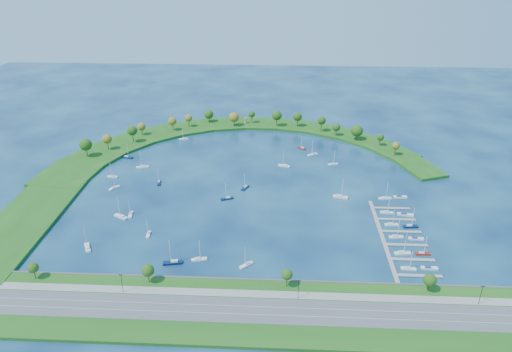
{
  "coord_description": "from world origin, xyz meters",
  "views": [
    {
      "loc": [
        19.63,
        -285.13,
        145.89
      ],
      "look_at": [
        5.0,
        5.0,
        4.0
      ],
      "focal_mm": 33.51,
      "sensor_mm": 36.0,
      "label": 1
    }
  ],
  "objects_px": {
    "moored_boat_9": "(313,154)",
    "docked_boat_1": "(429,268)",
    "harbor_tower": "(246,120)",
    "docked_boat_4": "(396,236)",
    "moored_boat_7": "(114,187)",
    "docked_boat_3": "(423,253)",
    "moored_boat_6": "(184,139)",
    "docked_boat_11": "(400,197)",
    "docked_boat_2": "(402,253)",
    "docked_boat_5": "(416,239)",
    "moored_boat_1": "(246,264)",
    "moored_boat_11": "(143,167)",
    "moored_boat_13": "(149,234)",
    "docked_boat_10": "(385,198)",
    "moored_boat_5": "(87,247)",
    "moored_boat_15": "(302,148)",
    "moored_boat_2": "(128,157)",
    "docked_boat_6": "(391,224)",
    "moored_boat_4": "(121,216)",
    "moored_boat_17": "(131,214)",
    "moored_boat_12": "(113,176)",
    "moored_boat_3": "(159,182)",
    "moored_boat_10": "(227,198)",
    "docked_boat_7": "(410,226)",
    "moored_boat_0": "(284,165)",
    "moored_boat_14": "(173,262)",
    "moored_boat_18": "(245,187)",
    "dock_system": "(396,238)",
    "docked_boat_9": "(405,214)",
    "moored_boat_8": "(340,196)",
    "docked_boat_8": "(387,212)",
    "moored_boat_19": "(199,259)",
    "moored_boat_16": "(333,164)"
  },
  "relations": [
    {
      "from": "dock_system",
      "to": "docked_boat_10",
      "type": "bearing_deg",
      "value": 86.66
    },
    {
      "from": "moored_boat_2",
      "to": "docked_boat_1",
      "type": "height_order",
      "value": "moored_boat_2"
    },
    {
      "from": "moored_boat_6",
      "to": "docked_boat_1",
      "type": "height_order",
      "value": "moored_boat_6"
    },
    {
      "from": "docked_boat_4",
      "to": "docked_boat_9",
      "type": "relative_size",
      "value": 1.2
    },
    {
      "from": "moored_boat_9",
      "to": "docked_boat_1",
      "type": "relative_size",
      "value": 1.48
    },
    {
      "from": "moored_boat_1",
      "to": "moored_boat_11",
      "type": "bearing_deg",
      "value": -96.47
    },
    {
      "from": "moored_boat_4",
      "to": "moored_boat_18",
      "type": "xyz_separation_m",
      "value": [
        70.71,
        41.02,
        -0.06
      ]
    },
    {
      "from": "docked_boat_7",
      "to": "docked_boat_8",
      "type": "height_order",
      "value": "docked_boat_7"
    },
    {
      "from": "docked_boat_5",
      "to": "docked_boat_8",
      "type": "distance_m",
      "value": 29.67
    },
    {
      "from": "moored_boat_7",
      "to": "docked_boat_3",
      "type": "distance_m",
      "value": 195.19
    },
    {
      "from": "moored_boat_7",
      "to": "docked_boat_1",
      "type": "height_order",
      "value": "moored_boat_7"
    },
    {
      "from": "docked_boat_6",
      "to": "docked_boat_3",
      "type": "bearing_deg",
      "value": -74.15
    },
    {
      "from": "moored_boat_15",
      "to": "moored_boat_18",
      "type": "distance_m",
      "value": 80.49
    },
    {
      "from": "moored_boat_6",
      "to": "moored_boat_16",
      "type": "distance_m",
      "value": 126.15
    },
    {
      "from": "moored_boat_15",
      "to": "docked_boat_3",
      "type": "xyz_separation_m",
      "value": [
        57.85,
        -139.76,
        0.01
      ]
    },
    {
      "from": "moored_boat_17",
      "to": "moored_boat_11",
      "type": "bearing_deg",
      "value": -177.33
    },
    {
      "from": "moored_boat_2",
      "to": "docked_boat_5",
      "type": "distance_m",
      "value": 215.03
    },
    {
      "from": "moored_boat_4",
      "to": "docked_boat_7",
      "type": "xyz_separation_m",
      "value": [
        168.3,
        -2.2,
        -0.03
      ]
    },
    {
      "from": "moored_boat_13",
      "to": "docked_boat_10",
      "type": "bearing_deg",
      "value": 106.04
    },
    {
      "from": "moored_boat_0",
      "to": "moored_boat_14",
      "type": "xyz_separation_m",
      "value": [
        -56.55,
        -119.9,
        0.06
      ]
    },
    {
      "from": "moored_boat_4",
      "to": "moored_boat_13",
      "type": "relative_size",
      "value": 1.35
    },
    {
      "from": "moored_boat_7",
      "to": "docked_boat_5",
      "type": "xyz_separation_m",
      "value": [
        183.98,
        -51.01,
        -0.27
      ]
    },
    {
      "from": "moored_boat_1",
      "to": "docked_boat_4",
      "type": "xyz_separation_m",
      "value": [
        80.59,
        29.54,
        0.0
      ]
    },
    {
      "from": "moored_boat_2",
      "to": "moored_boat_13",
      "type": "bearing_deg",
      "value": -53.77
    },
    {
      "from": "docked_boat_1",
      "to": "moored_boat_6",
      "type": "bearing_deg",
      "value": 134.09
    },
    {
      "from": "harbor_tower",
      "to": "docked_boat_7",
      "type": "relative_size",
      "value": 0.38
    },
    {
      "from": "moored_boat_15",
      "to": "docked_boat_4",
      "type": "relative_size",
      "value": 0.92
    },
    {
      "from": "moored_boat_2",
      "to": "dock_system",
      "type": "bearing_deg",
      "value": -15.31
    },
    {
      "from": "moored_boat_11",
      "to": "moored_boat_15",
      "type": "height_order",
      "value": "moored_boat_11"
    },
    {
      "from": "moored_boat_3",
      "to": "moored_boat_10",
      "type": "xyz_separation_m",
      "value": [
        48.33,
        -19.96,
        0.02
      ]
    },
    {
      "from": "moored_boat_1",
      "to": "moored_boat_18",
      "type": "relative_size",
      "value": 1.01
    },
    {
      "from": "harbor_tower",
      "to": "docked_boat_4",
      "type": "relative_size",
      "value": 0.41
    },
    {
      "from": "moored_boat_14",
      "to": "docked_boat_3",
      "type": "xyz_separation_m",
      "value": [
        128.35,
        14.38,
        -0.1
      ]
    },
    {
      "from": "moored_boat_4",
      "to": "moored_boat_9",
      "type": "bearing_deg",
      "value": -111.73
    },
    {
      "from": "docked_boat_1",
      "to": "docked_boat_2",
      "type": "height_order",
      "value": "docked_boat_2"
    },
    {
      "from": "moored_boat_4",
      "to": "moored_boat_13",
      "type": "bearing_deg",
      "value": 168.48
    },
    {
      "from": "docked_boat_2",
      "to": "docked_boat_5",
      "type": "xyz_separation_m",
      "value": [
        10.47,
        14.24,
        -0.31
      ]
    },
    {
      "from": "moored_boat_6",
      "to": "docked_boat_11",
      "type": "relative_size",
      "value": 1.28
    },
    {
      "from": "moored_boat_12",
      "to": "moored_boat_4",
      "type": "bearing_deg",
      "value": 117.09
    },
    {
      "from": "dock_system",
      "to": "moored_boat_14",
      "type": "xyz_separation_m",
      "value": [
        -117.61,
        -28.98,
        0.63
      ]
    },
    {
      "from": "harbor_tower",
      "to": "docked_boat_1",
      "type": "bearing_deg",
      "value": -62.62
    },
    {
      "from": "docked_boat_1",
      "to": "moored_boat_19",
      "type": "bearing_deg",
      "value": -179.52
    },
    {
      "from": "moored_boat_7",
      "to": "moored_boat_8",
      "type": "bearing_deg",
      "value": -53.9
    },
    {
      "from": "moored_boat_5",
      "to": "moored_boat_6",
      "type": "distance_m",
      "value": 159.19
    },
    {
      "from": "moored_boat_5",
      "to": "moored_boat_17",
      "type": "distance_m",
      "value": 37.46
    },
    {
      "from": "moored_boat_5",
      "to": "moored_boat_15",
      "type": "xyz_separation_m",
      "value": [
        118.49,
        143.38,
        -0.07
      ]
    },
    {
      "from": "moored_boat_8",
      "to": "docked_boat_3",
      "type": "relative_size",
      "value": 1.24
    },
    {
      "from": "docked_boat_4",
      "to": "moored_boat_17",
      "type": "bearing_deg",
      "value": 167.22
    },
    {
      "from": "moored_boat_10",
      "to": "moored_boat_15",
      "type": "height_order",
      "value": "moored_boat_10"
    },
    {
      "from": "moored_boat_13",
      "to": "docked_boat_1",
      "type": "relative_size",
      "value": 1.19
    }
  ]
}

